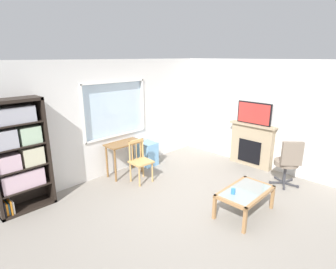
{
  "coord_description": "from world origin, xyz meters",
  "views": [
    {
      "loc": [
        -3.29,
        -2.66,
        2.59
      ],
      "look_at": [
        0.27,
        0.81,
        1.14
      ],
      "focal_mm": 28.73,
      "sensor_mm": 36.0,
      "label": 1
    }
  ],
  "objects_px": {
    "coffee_table": "(245,194)",
    "sippy_cup": "(233,191)",
    "fireplace": "(252,145)",
    "office_chair": "(288,161)",
    "plastic_drawer_unit": "(148,154)",
    "wooden_chair": "(140,161)",
    "desk_under_window": "(124,149)",
    "tv": "(254,113)",
    "bookshelf": "(18,153)"
  },
  "relations": [
    {
      "from": "wooden_chair",
      "to": "tv",
      "type": "height_order",
      "value": "tv"
    },
    {
      "from": "bookshelf",
      "to": "coffee_table",
      "type": "distance_m",
      "value": 3.87
    },
    {
      "from": "desk_under_window",
      "to": "office_chair",
      "type": "xyz_separation_m",
      "value": [
        1.97,
        -2.84,
        -0.05
      ]
    },
    {
      "from": "desk_under_window",
      "to": "plastic_drawer_unit",
      "type": "relative_size",
      "value": 1.44
    },
    {
      "from": "bookshelf",
      "to": "plastic_drawer_unit",
      "type": "xyz_separation_m",
      "value": [
        2.83,
        -0.06,
        -0.75
      ]
    },
    {
      "from": "bookshelf",
      "to": "coffee_table",
      "type": "height_order",
      "value": "bookshelf"
    },
    {
      "from": "desk_under_window",
      "to": "office_chair",
      "type": "height_order",
      "value": "office_chair"
    },
    {
      "from": "wooden_chair",
      "to": "plastic_drawer_unit",
      "type": "relative_size",
      "value": 1.57
    },
    {
      "from": "desk_under_window",
      "to": "sippy_cup",
      "type": "xyz_separation_m",
      "value": [
        0.21,
        -2.64,
        -0.13
      ]
    },
    {
      "from": "office_chair",
      "to": "coffee_table",
      "type": "relative_size",
      "value": 0.98
    },
    {
      "from": "fireplace",
      "to": "office_chair",
      "type": "xyz_separation_m",
      "value": [
        -0.52,
        -1.07,
        0.03
      ]
    },
    {
      "from": "sippy_cup",
      "to": "fireplace",
      "type": "bearing_deg",
      "value": 20.95
    },
    {
      "from": "plastic_drawer_unit",
      "to": "fireplace",
      "type": "distance_m",
      "value": 2.53
    },
    {
      "from": "desk_under_window",
      "to": "plastic_drawer_unit",
      "type": "height_order",
      "value": "desk_under_window"
    },
    {
      "from": "office_chair",
      "to": "coffee_table",
      "type": "height_order",
      "value": "office_chair"
    },
    {
      "from": "coffee_table",
      "to": "sippy_cup",
      "type": "relative_size",
      "value": 11.33
    },
    {
      "from": "fireplace",
      "to": "coffee_table",
      "type": "relative_size",
      "value": 1.11
    },
    {
      "from": "bookshelf",
      "to": "tv",
      "type": "height_order",
      "value": "bookshelf"
    },
    {
      "from": "office_chair",
      "to": "coffee_table",
      "type": "bearing_deg",
      "value": 176.05
    },
    {
      "from": "plastic_drawer_unit",
      "to": "tv",
      "type": "distance_m",
      "value": 2.71
    },
    {
      "from": "desk_under_window",
      "to": "tv",
      "type": "height_order",
      "value": "tv"
    },
    {
      "from": "desk_under_window",
      "to": "coffee_table",
      "type": "bearing_deg",
      "value": -80.67
    },
    {
      "from": "wooden_chair",
      "to": "sippy_cup",
      "type": "relative_size",
      "value": 10.0
    },
    {
      "from": "desk_under_window",
      "to": "plastic_drawer_unit",
      "type": "bearing_deg",
      "value": 3.84
    },
    {
      "from": "coffee_table",
      "to": "sippy_cup",
      "type": "distance_m",
      "value": 0.28
    },
    {
      "from": "bookshelf",
      "to": "tv",
      "type": "relative_size",
      "value": 2.35
    },
    {
      "from": "bookshelf",
      "to": "sippy_cup",
      "type": "xyz_separation_m",
      "value": [
        2.29,
        -2.75,
        -0.55
      ]
    },
    {
      "from": "coffee_table",
      "to": "plastic_drawer_unit",
      "type": "bearing_deg",
      "value": 83.94
    },
    {
      "from": "desk_under_window",
      "to": "office_chair",
      "type": "distance_m",
      "value": 3.46
    },
    {
      "from": "bookshelf",
      "to": "plastic_drawer_unit",
      "type": "height_order",
      "value": "bookshelf"
    },
    {
      "from": "plastic_drawer_unit",
      "to": "coffee_table",
      "type": "relative_size",
      "value": 0.56
    },
    {
      "from": "bookshelf",
      "to": "tv",
      "type": "xyz_separation_m",
      "value": [
        4.56,
        -1.88,
        0.27
      ]
    },
    {
      "from": "fireplace",
      "to": "plastic_drawer_unit",
      "type": "bearing_deg",
      "value": 133.77
    },
    {
      "from": "plastic_drawer_unit",
      "to": "fireplace",
      "type": "bearing_deg",
      "value": -46.23
    },
    {
      "from": "wooden_chair",
      "to": "fireplace",
      "type": "xyz_separation_m",
      "value": [
        2.47,
        -1.26,
        0.06
      ]
    },
    {
      "from": "fireplace",
      "to": "sippy_cup",
      "type": "xyz_separation_m",
      "value": [
        -2.28,
        -0.87,
        -0.05
      ]
    },
    {
      "from": "desk_under_window",
      "to": "tv",
      "type": "relative_size",
      "value": 0.99
    },
    {
      "from": "plastic_drawer_unit",
      "to": "office_chair",
      "type": "relative_size",
      "value": 0.57
    },
    {
      "from": "plastic_drawer_unit",
      "to": "office_chair",
      "type": "distance_m",
      "value": 3.15
    },
    {
      "from": "fireplace",
      "to": "office_chair",
      "type": "relative_size",
      "value": 1.13
    },
    {
      "from": "wooden_chair",
      "to": "fireplace",
      "type": "height_order",
      "value": "fireplace"
    },
    {
      "from": "desk_under_window",
      "to": "coffee_table",
      "type": "distance_m",
      "value": 2.78
    },
    {
      "from": "bookshelf",
      "to": "fireplace",
      "type": "xyz_separation_m",
      "value": [
        4.57,
        -1.88,
        -0.5
      ]
    },
    {
      "from": "wooden_chair",
      "to": "plastic_drawer_unit",
      "type": "distance_m",
      "value": 0.93
    },
    {
      "from": "coffee_table",
      "to": "wooden_chair",
      "type": "bearing_deg",
      "value": 100.82
    },
    {
      "from": "plastic_drawer_unit",
      "to": "coffee_table",
      "type": "height_order",
      "value": "plastic_drawer_unit"
    },
    {
      "from": "desk_under_window",
      "to": "coffee_table",
      "type": "height_order",
      "value": "desk_under_window"
    },
    {
      "from": "bookshelf",
      "to": "fireplace",
      "type": "height_order",
      "value": "bookshelf"
    },
    {
      "from": "plastic_drawer_unit",
      "to": "sippy_cup",
      "type": "bearing_deg",
      "value": -101.3
    },
    {
      "from": "fireplace",
      "to": "coffee_table",
      "type": "xyz_separation_m",
      "value": [
        -2.04,
        -0.97,
        -0.16
      ]
    }
  ]
}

